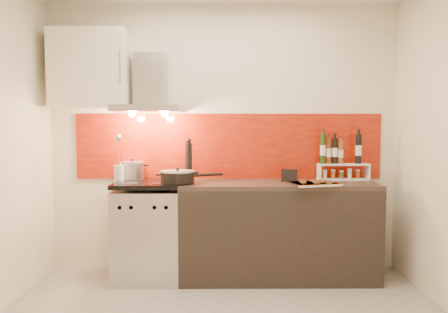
{
  "coord_description": "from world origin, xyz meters",
  "views": [
    {
      "loc": [
        -0.03,
        -2.91,
        1.43
      ],
      "look_at": [
        0.0,
        0.95,
        1.15
      ],
      "focal_mm": 35.0,
      "sensor_mm": 36.0,
      "label": 1
    }
  ],
  "objects_px": {
    "pepper_mill": "(189,160)",
    "baking_tray": "(313,183)",
    "range_stove": "(149,231)",
    "counter": "(277,230)",
    "stock_pot": "(132,170)",
    "saute_pan": "(178,177)"
  },
  "relations": [
    {
      "from": "pepper_mill",
      "to": "baking_tray",
      "type": "bearing_deg",
      "value": -15.56
    },
    {
      "from": "stock_pot",
      "to": "counter",
      "type": "bearing_deg",
      "value": -7.99
    },
    {
      "from": "stock_pot",
      "to": "pepper_mill",
      "type": "distance_m",
      "value": 0.57
    },
    {
      "from": "baking_tray",
      "to": "counter",
      "type": "bearing_deg",
      "value": 144.64
    },
    {
      "from": "saute_pan",
      "to": "counter",
      "type": "bearing_deg",
      "value": 5.72
    },
    {
      "from": "pepper_mill",
      "to": "baking_tray",
      "type": "xyz_separation_m",
      "value": [
        1.12,
        -0.31,
        -0.18
      ]
    },
    {
      "from": "stock_pot",
      "to": "baking_tray",
      "type": "xyz_separation_m",
      "value": [
        1.67,
        -0.4,
        -0.08
      ]
    },
    {
      "from": "range_stove",
      "to": "saute_pan",
      "type": "relative_size",
      "value": 1.61
    },
    {
      "from": "stock_pot",
      "to": "saute_pan",
      "type": "distance_m",
      "value": 0.55
    },
    {
      "from": "counter",
      "to": "saute_pan",
      "type": "relative_size",
      "value": 3.18
    },
    {
      "from": "pepper_mill",
      "to": "range_stove",
      "type": "bearing_deg",
      "value": -162.59
    },
    {
      "from": "range_stove",
      "to": "pepper_mill",
      "type": "bearing_deg",
      "value": 17.41
    },
    {
      "from": "range_stove",
      "to": "pepper_mill",
      "type": "relative_size",
      "value": 2.25
    },
    {
      "from": "range_stove",
      "to": "stock_pot",
      "type": "height_order",
      "value": "stock_pot"
    },
    {
      "from": "counter",
      "to": "stock_pot",
      "type": "relative_size",
      "value": 7.91
    },
    {
      "from": "saute_pan",
      "to": "baking_tray",
      "type": "xyz_separation_m",
      "value": [
        1.2,
        -0.11,
        -0.05
      ]
    },
    {
      "from": "counter",
      "to": "pepper_mill",
      "type": "bearing_deg",
      "value": 172.49
    },
    {
      "from": "range_stove",
      "to": "stock_pot",
      "type": "bearing_deg",
      "value": 132.82
    },
    {
      "from": "baking_tray",
      "to": "pepper_mill",
      "type": "bearing_deg",
      "value": 164.44
    },
    {
      "from": "stock_pot",
      "to": "baking_tray",
      "type": "distance_m",
      "value": 1.72
    },
    {
      "from": "range_stove",
      "to": "baking_tray",
      "type": "xyz_separation_m",
      "value": [
        1.48,
        -0.2,
        0.47
      ]
    },
    {
      "from": "counter",
      "to": "stock_pot",
      "type": "xyz_separation_m",
      "value": [
        -1.38,
        0.19,
        0.54
      ]
    }
  ]
}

